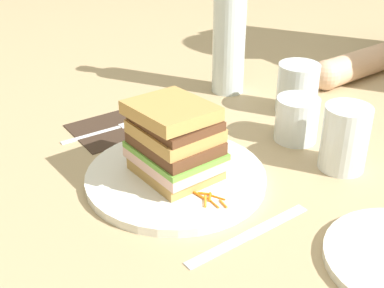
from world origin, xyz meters
The scene contains 23 objects.
ground_plane centered at (0.00, 0.00, 0.00)m, with size 3.00×3.00×0.00m, color tan.
main_plate centered at (-0.01, -0.03, 0.01)m, with size 0.27×0.27×0.01m, color white.
sandwich centered at (-0.01, -0.03, 0.07)m, with size 0.13×0.11×0.12m.
carrot_shred_0 centered at (-0.10, -0.03, 0.01)m, with size 0.00×0.00×0.02m, color orange.
carrot_shred_1 centered at (-0.09, -0.01, 0.01)m, with size 0.00×0.00×0.02m, color orange.
carrot_shred_2 centered at (-0.11, -0.04, 0.01)m, with size 0.00×0.00×0.03m, color orange.
carrot_shred_3 centered at (-0.08, -0.04, 0.01)m, with size 0.00×0.00×0.02m, color orange.
carrot_shred_4 centered at (-0.08, -0.04, 0.02)m, with size 0.00×0.00×0.02m, color orange.
carrot_shred_5 centered at (-0.09, -0.05, 0.02)m, with size 0.00×0.00×0.03m, color orange.
carrot_shred_6 centered at (0.06, -0.03, 0.01)m, with size 0.00×0.00×0.02m, color orange.
carrot_shred_7 centered at (0.07, -0.02, 0.01)m, with size 0.00×0.00×0.02m, color orange.
carrot_shred_8 centered at (0.07, -0.03, 0.02)m, with size 0.00×0.00×0.02m, color orange.
carrot_shred_9 centered at (0.08, -0.03, 0.01)m, with size 0.00×0.00×0.03m, color orange.
carrot_shred_10 centered at (0.05, -0.04, 0.02)m, with size 0.00×0.00×0.03m, color orange.
carrot_shred_11 centered at (0.07, -0.04, 0.02)m, with size 0.00×0.00×0.03m, color orange.
carrot_shred_12 centered at (0.09, -0.02, 0.01)m, with size 0.00×0.00×0.02m, color orange.
napkin_dark centered at (-0.22, -0.01, 0.00)m, with size 0.13×0.16×0.00m, color #38281E.
fork centered at (-0.22, -0.03, 0.00)m, with size 0.02×0.17×0.00m.
knife centered at (0.15, -0.03, 0.00)m, with size 0.02×0.20×0.00m.
juice_glass centered at (0.11, 0.20, 0.04)m, with size 0.07×0.07×0.10m.
water_bottle centered at (-0.23, 0.25, 0.14)m, with size 0.06×0.06×0.30m.
empty_tumbler_0 centered at (0.00, 0.21, 0.04)m, with size 0.07×0.07×0.08m, color silver.
empty_tumbler_1 centered at (-0.08, 0.29, 0.05)m, with size 0.08×0.08×0.09m, color silver.
Camera 1 is at (0.53, -0.40, 0.43)m, focal length 49.40 mm.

